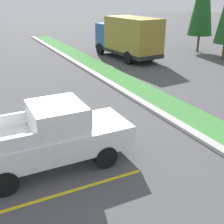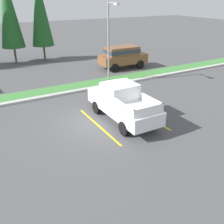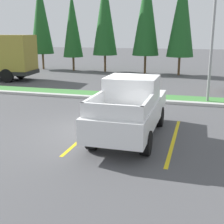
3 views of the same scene
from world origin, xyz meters
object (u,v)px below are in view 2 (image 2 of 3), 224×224
at_px(pickup_truck_main, 122,103).
at_px(suv_distant, 123,56).
at_px(street_light, 109,37).
at_px(cypress_tree_right_inner, 8,9).
at_px(cypress_tree_rightmost, 40,10).

relative_size(pickup_truck_main, suv_distant, 1.13).
xyz_separation_m(street_light, cypress_tree_right_inner, (-5.26, 10.82, 1.68)).
distance_m(suv_distant, cypress_tree_right_inner, 12.08).
height_order(pickup_truck_main, suv_distant, same).
bearing_deg(suv_distant, street_light, -134.80).
bearing_deg(cypress_tree_rightmost, cypress_tree_right_inner, 173.92).
bearing_deg(pickup_truck_main, suv_distant, 58.02).
distance_m(suv_distant, cypress_tree_rightmost, 9.89).
bearing_deg(cypress_tree_right_inner, suv_distant, -41.29).
relative_size(suv_distant, cypress_tree_rightmost, 0.53).
bearing_deg(suv_distant, pickup_truck_main, -121.98).
relative_size(suv_distant, street_light, 0.76).
distance_m(suv_distant, street_light, 5.23).
distance_m(pickup_truck_main, suv_distant, 11.37).
bearing_deg(street_light, pickup_truck_main, -113.36).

